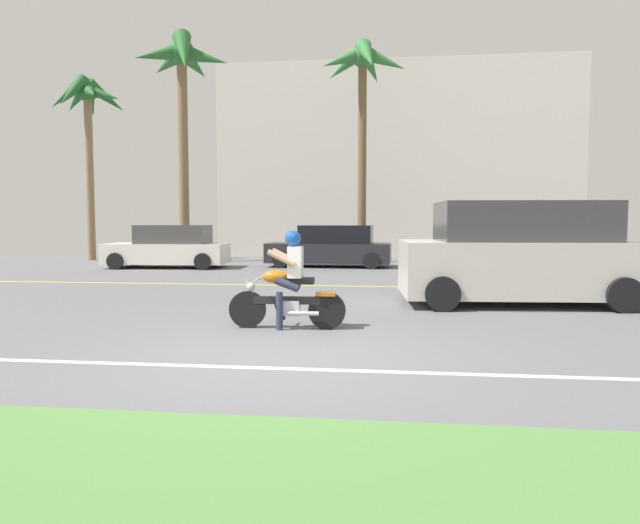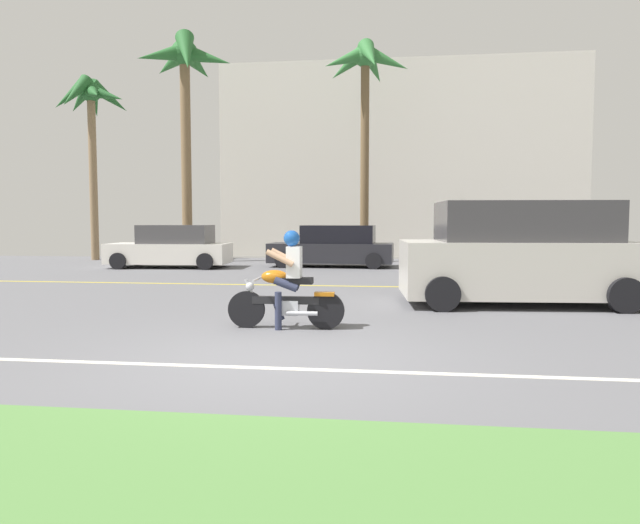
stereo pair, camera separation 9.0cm
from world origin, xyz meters
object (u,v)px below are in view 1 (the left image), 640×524
Objects in this scene: parked_car_2 at (518,247)px; palm_tree_2 at (87,106)px; parked_car_1 at (331,247)px; motorcyclist at (288,287)px; suv_nearby at (519,255)px; palm_tree_1 at (182,75)px; parked_car_0 at (169,248)px; palm_tree_0 at (362,78)px.

palm_tree_2 reaches higher than parked_car_2.
parked_car_1 is at bearing -178.12° from parked_car_2.
palm_tree_2 is at bearing 127.52° from motorcyclist.
suv_nearby is 0.63× the size of palm_tree_2.
palm_tree_2 is (-14.81, 10.91, 5.33)m from suv_nearby.
suv_nearby reaches higher than motorcyclist.
palm_tree_1 is (-10.57, 10.32, 6.31)m from suv_nearby.
palm_tree_1 is at bearing 173.34° from parked_car_2.
parked_car_1 is (-0.52, 11.75, 0.06)m from motorcyclist.
suv_nearby is 1.15× the size of parked_car_2.
parked_car_1 is at bearing -15.55° from palm_tree_1.
suv_nearby is 19.15m from palm_tree_2.
parked_car_0 is 12.10m from parked_car_2.
palm_tree_1 is at bearing 135.67° from suv_nearby.
palm_tree_0 is 6.99m from palm_tree_1.
parked_car_2 is 0.47× the size of palm_tree_1.
palm_tree_2 is (-16.70, 2.04, 5.57)m from parked_car_2.
motorcyclist is 0.38× the size of suv_nearby.
motorcyclist is 5.12m from suv_nearby.
parked_car_2 is 0.55× the size of palm_tree_2.
palm_tree_0 is at bearing 107.95° from suv_nearby.
palm_tree_0 reaches higher than parked_car_0.
parked_car_2 is (1.89, 8.87, -0.23)m from suv_nearby.
palm_tree_2 is (-10.23, 2.25, 5.62)m from parked_car_1.
parked_car_1 is at bearing -110.47° from palm_tree_0.
motorcyclist is at bearing -87.45° from parked_car_1.
palm_tree_2 is at bearing 143.63° from suv_nearby.
palm_tree_0 is (-3.63, 11.20, 6.21)m from suv_nearby.
palm_tree_2 reaches higher than motorcyclist.
suv_nearby is 12.66m from parked_car_0.
suv_nearby reaches higher than parked_car_1.
motorcyclist is 0.43× the size of parked_car_2.
parked_car_2 is (5.95, 11.96, 0.11)m from motorcyclist.
parked_car_0 is 0.49× the size of palm_tree_0.
parked_car_2 is at bearing 1.88° from parked_car_1.
palm_tree_0 is at bearing 7.24° from palm_tree_1.
parked_car_1 is at bearing 117.88° from suv_nearby.
parked_car_0 is (-10.14, 7.58, -0.28)m from suv_nearby.
parked_car_2 is (12.04, 1.29, 0.05)m from parked_car_0.
parked_car_2 is 0.48× the size of palm_tree_0.
palm_tree_0 reaches higher than parked_car_2.
palm_tree_1 is (-6.94, -0.88, 0.10)m from palm_tree_0.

